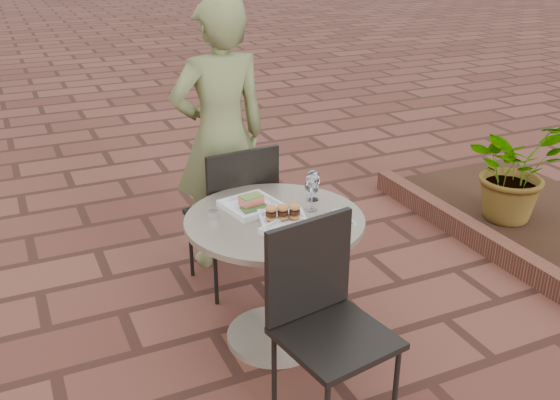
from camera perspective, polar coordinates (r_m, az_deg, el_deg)
name	(u,v)px	position (r m, az deg, el deg)	size (l,w,h in m)	color
ground	(315,356)	(3.36, 3.23, -14.06)	(60.00, 60.00, 0.00)	brown
cafe_table	(275,261)	(3.22, -0.49, -5.58)	(0.90, 0.90, 0.73)	gray
chair_far	(236,207)	(3.66, -4.02, -0.68)	(0.48, 0.48, 0.93)	black
chair_near	(323,308)	(2.73, 3.93, -9.83)	(0.51, 0.51, 0.93)	black
diner	(221,137)	(3.91, -5.46, 5.76)	(0.63, 0.41, 1.72)	#5A6135
plate_salmon	(252,205)	(3.20, -2.62, -0.44)	(0.31, 0.31, 0.07)	white
plate_sliders	(283,216)	(3.04, 0.26, -1.47)	(0.27, 0.27, 0.15)	white
plate_tuna	(293,230)	(2.95, 1.19, -2.73)	(0.32, 0.32, 0.03)	white
wine_glass_right	(312,188)	(3.14, 2.92, 1.12)	(0.07, 0.07, 0.17)	white
wine_glass_mid	(313,179)	(3.26, 3.03, 1.92)	(0.07, 0.07, 0.17)	white
wine_glass_far	(314,181)	(3.27, 3.14, 1.74)	(0.06, 0.06, 0.15)	white
steel_ramekin	(213,215)	(3.11, -6.13, -1.33)	(0.05, 0.05, 0.04)	silver
cutlery_set	(342,217)	(3.12, 5.67, -1.54)	(0.10, 0.22, 0.00)	silver
planter_curb	(510,256)	(4.37, 20.32, -4.85)	(0.12, 3.00, 0.15)	brown
potted_plant_a	(514,169)	(4.84, 20.62, 2.70)	(0.69, 0.60, 0.77)	#33662D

